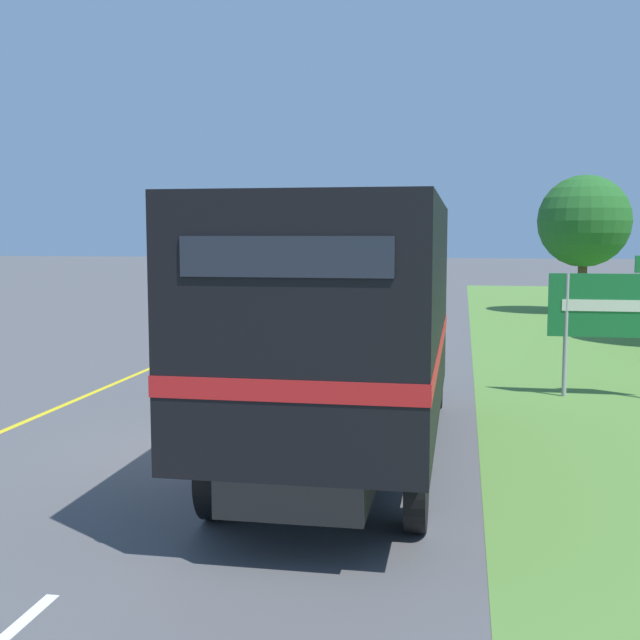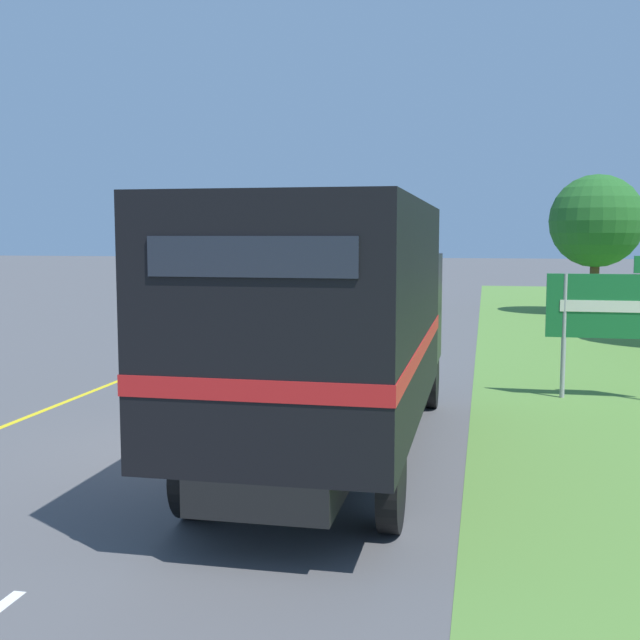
{
  "view_description": "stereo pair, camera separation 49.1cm",
  "coord_description": "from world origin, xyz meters",
  "px_view_note": "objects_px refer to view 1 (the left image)",
  "views": [
    {
      "loc": [
        3.43,
        -10.94,
        3.09
      ],
      "look_at": [
        0.3,
        6.6,
        1.2
      ],
      "focal_mm": 45.0,
      "sensor_mm": 36.0,
      "label": 1
    },
    {
      "loc": [
        3.91,
        -10.85,
        3.09
      ],
      "look_at": [
        0.3,
        6.6,
        1.2
      ],
      "focal_mm": 45.0,
      "sensor_mm": 36.0,
      "label": 2
    }
  ],
  "objects_px": {
    "horse_trailer_truck": "(348,319)",
    "roadside_tree_far": "(584,221)",
    "lead_car_white": "(288,306)",
    "highway_sign": "(613,308)"
  },
  "relations": [
    {
      "from": "lead_car_white",
      "to": "highway_sign",
      "type": "bearing_deg",
      "value": -45.75
    },
    {
      "from": "lead_car_white",
      "to": "highway_sign",
      "type": "relative_size",
      "value": 1.62
    },
    {
      "from": "horse_trailer_truck",
      "to": "lead_car_white",
      "type": "distance_m",
      "value": 13.98
    },
    {
      "from": "lead_car_white",
      "to": "highway_sign",
      "type": "xyz_separation_m",
      "value": [
        8.1,
        -8.32,
        0.8
      ]
    },
    {
      "from": "lead_car_white",
      "to": "horse_trailer_truck",
      "type": "bearing_deg",
      "value": -74.28
    },
    {
      "from": "roadside_tree_far",
      "to": "lead_car_white",
      "type": "bearing_deg",
      "value": -137.84
    },
    {
      "from": "horse_trailer_truck",
      "to": "roadside_tree_far",
      "type": "distance_m",
      "value": 23.35
    },
    {
      "from": "horse_trailer_truck",
      "to": "roadside_tree_far",
      "type": "relative_size",
      "value": 1.53
    },
    {
      "from": "highway_sign",
      "to": "roadside_tree_far",
      "type": "distance_m",
      "value": 17.56
    },
    {
      "from": "highway_sign",
      "to": "roadside_tree_far",
      "type": "height_order",
      "value": "roadside_tree_far"
    }
  ]
}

